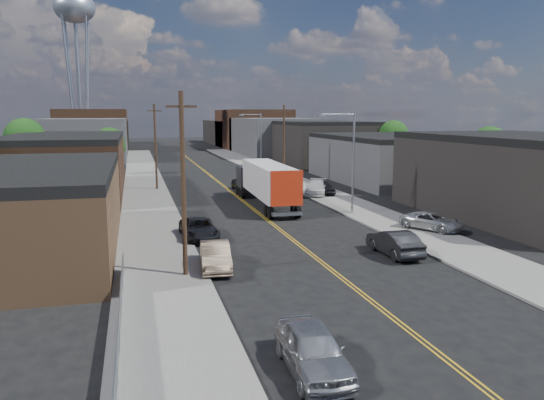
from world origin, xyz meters
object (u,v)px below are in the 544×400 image
car_right_lot_a (432,221)px  car_ahead_truck (246,184)px  car_right_lot_b (316,187)px  car_right_oncoming (394,243)px  car_right_lot_c (323,187)px  car_left_a (313,349)px  car_left_b (215,256)px  water_tower (75,14)px  car_left_c (199,229)px  semi_truck (264,181)px

car_right_lot_a → car_ahead_truck: (-9.16, 25.21, -0.06)m
car_right_lot_a → car_ahead_truck: bearing=80.3°
car_right_lot_b → car_ahead_truck: 8.95m
car_right_oncoming → car_right_lot_c: car_right_lot_c is taller
car_left_a → car_left_b: 13.14m
water_tower → car_left_a: (17.00, -112.00, -29.84)m
car_left_b → car_right_lot_b: (14.88, 24.93, 0.14)m
car_left_c → car_right_lot_c: car_right_lot_c is taller
water_tower → car_left_a: bearing=-81.4°
car_left_b → car_left_c: bearing=95.2°
car_left_c → car_ahead_truck: (8.24, 23.10, 0.03)m
water_tower → car_ahead_truck: water_tower is taller
car_right_oncoming → car_ahead_truck: car_right_oncoming is taller
car_right_oncoming → car_right_lot_c: size_ratio=1.14×
semi_truck → car_left_c: size_ratio=3.09×
semi_truck → car_right_lot_c: 9.23m
car_left_c → car_right_oncoming: car_right_oncoming is taller
car_right_oncoming → car_ahead_truck: 30.89m
car_left_b → car_left_c: car_left_b is taller
semi_truck → car_right_oncoming: size_ratio=3.30×
water_tower → car_ahead_truck: bearing=-70.7°
car_right_lot_a → car_left_a: bearing=-160.1°
car_left_c → car_right_lot_b: 22.66m
car_right_lot_b → water_tower: bearing=136.6°
car_right_oncoming → water_tower: bearing=-75.3°
car_right_oncoming → car_ahead_truck: (-3.16, 30.72, -0.05)m
water_tower → car_right_lot_c: water_tower is taller
car_right_lot_a → car_right_lot_b: bearing=67.8°
water_tower → semi_truck: 86.68m
car_left_b → car_right_oncoming: 11.40m
semi_truck → car_left_c: 14.96m
car_ahead_truck → car_right_lot_a: bearing=-71.0°
water_tower → car_left_b: water_tower is taller
semi_truck → car_right_lot_c: bearing=32.5°
car_left_a → car_ahead_truck: (6.84, 44.00, -0.06)m
car_right_lot_b → car_left_b: bearing=-96.6°
car_left_c → car_left_a: bearing=-87.5°
car_right_lot_c → car_ahead_truck: (-7.48, 5.85, -0.13)m
car_left_a → car_right_lot_a: bearing=51.3°
car_right_lot_c → car_right_lot_a: bearing=-84.4°
car_right_oncoming → car_left_c: bearing=-34.3°
car_left_a → car_right_lot_b: bearing=72.2°
semi_truck → car_right_lot_c: semi_truck is taller
car_left_b → semi_truck: bearing=74.0°
car_left_b → car_right_oncoming: size_ratio=0.96×
semi_truck → car_right_lot_c: (7.82, 4.66, -1.52)m
water_tower → car_left_c: 97.15m
car_left_b → car_right_lot_a: (17.40, 5.72, 0.04)m
semi_truck → car_right_lot_b: size_ratio=3.06×
semi_truck → car_right_oncoming: bearing=-78.5°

